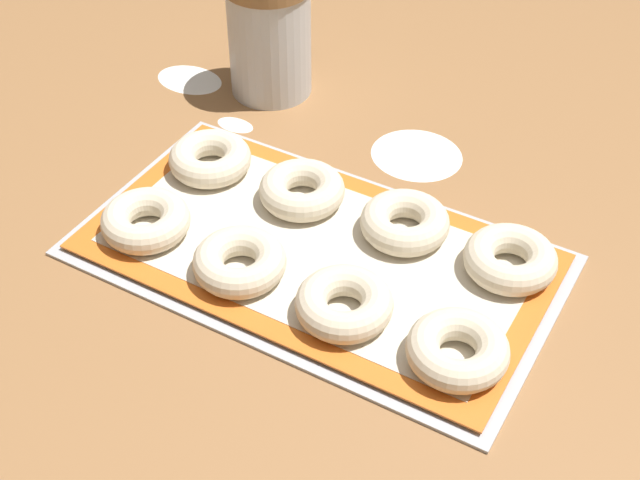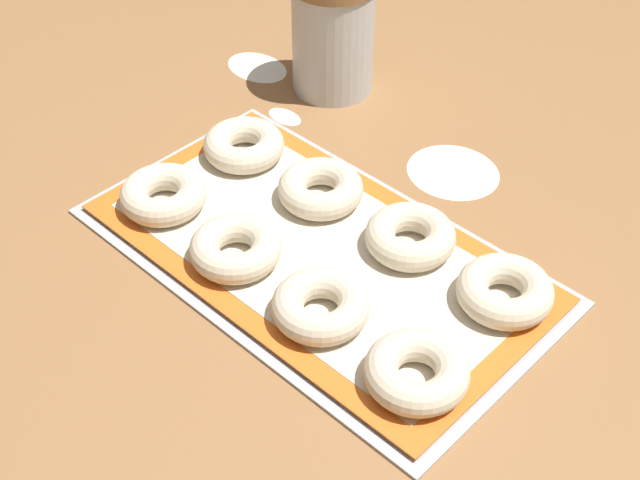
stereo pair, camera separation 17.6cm
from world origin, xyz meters
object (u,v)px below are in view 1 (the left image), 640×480
Objects in this scene: bagel_front_mid_right at (344,304)px; bagel_front_far_left at (146,220)px; bagel_back_mid_right at (405,222)px; flour_canister at (270,35)px; bagel_front_mid_left at (240,262)px; bagel_back_far_right at (510,259)px; bagel_front_far_right at (458,350)px; bagel_back_far_left at (210,159)px; bagel_back_mid_left at (302,190)px; baking_tray at (320,256)px.

bagel_front_far_left is at bearing 179.52° from bagel_front_mid_right.
bagel_back_mid_right is 0.37m from flour_canister.
bagel_front_mid_left is 0.19m from bagel_back_mid_right.
bagel_front_far_right is at bearing -89.21° from bagel_back_far_right.
bagel_back_far_right is at bearing -24.51° from flour_canister.
bagel_back_mid_right is at bearing -33.07° from flour_canister.
bagel_front_far_right and bagel_back_far_left have the same top height.
flour_canister is at bearing 131.62° from bagel_front_mid_right.
bagel_front_far_right is 1.00× the size of bagel_back_far_left.
bagel_back_far_right is (-0.00, 0.15, 0.00)m from bagel_front_far_right.
flour_canister is (-0.17, 0.20, 0.06)m from bagel_back_mid_left.
flour_canister reaches higher than baking_tray.
bagel_front_far_left is at bearing -82.15° from flour_canister.
bagel_back_mid_right is 0.13m from bagel_back_far_right.
bagel_front_mid_left is at bearing -88.00° from bagel_back_mid_left.
flour_canister reaches higher than bagel_front_mid_right.
bagel_front_far_right is at bearing -20.05° from baking_tray.
bagel_front_far_right is at bearing 0.50° from bagel_front_mid_left.
flour_canister is (-0.05, 0.34, 0.06)m from bagel_front_far_left.
bagel_back_mid_right is at bearing -179.07° from bagel_back_far_right.
bagel_front_mid_left is at bearing -128.07° from baking_tray.
bagel_front_far_right is (0.20, -0.07, 0.02)m from baking_tray.
bagel_back_far_left is 0.13m from bagel_back_mid_left.
bagel_front_mid_left is at bearing -130.49° from bagel_back_mid_right.
bagel_back_far_left is at bearing 91.83° from bagel_front_far_left.
bagel_back_mid_left is 0.26m from bagel_back_far_right.
baking_tray is 5.23× the size of bagel_back_far_right.
bagel_back_far_left is 1.00× the size of bagel_back_mid_right.
bagel_front_mid_right reaches higher than baking_tray.
bagel_front_mid_left is 0.60× the size of flour_canister.
bagel_front_mid_left is at bearing -179.29° from bagel_front_mid_right.
bagel_front_mid_right and bagel_back_far_right have the same top height.
bagel_front_mid_left is (0.13, -0.00, 0.00)m from bagel_front_far_left.
bagel_front_mid_right is at bearing -45.81° from baking_tray.
bagel_back_mid_right and bagel_back_far_right have the same top height.
bagel_front_far_right is at bearing -28.03° from bagel_back_mid_left.
bagel_front_far_left is 0.13m from bagel_back_far_left.
flour_canister is (-0.43, 0.19, 0.06)m from bagel_back_far_right.
bagel_back_mid_right is at bearing 47.26° from baking_tray.
bagel_back_far_right is 0.47m from flour_canister.
bagel_front_mid_right is 1.00× the size of bagel_back_far_left.
bagel_front_mid_right is 0.13m from bagel_front_far_right.
bagel_back_mid_right is (0.13, 0.15, 0.00)m from bagel_front_mid_left.
flour_canister is (-0.23, 0.27, 0.08)m from baking_tray.
bagel_front_far_left and bagel_front_mid_right have the same top height.
baking_tray is at bearing -158.60° from bagel_back_far_right.
bagel_back_far_right is at bearing 20.90° from bagel_front_far_left.
baking_tray is 0.10m from bagel_front_mid_left.
baking_tray is 0.20m from bagel_back_far_left.
bagel_front_mid_left is 0.29m from bagel_back_far_right.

